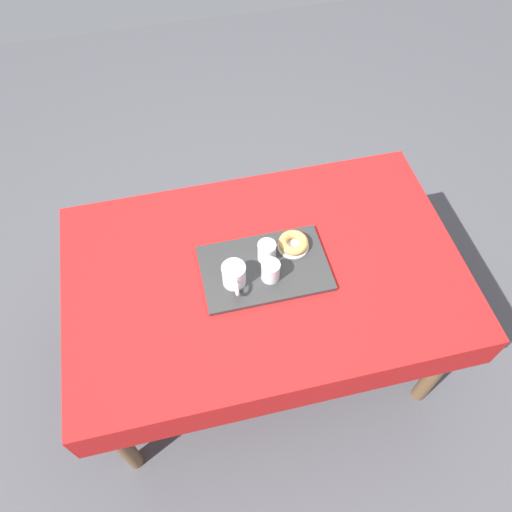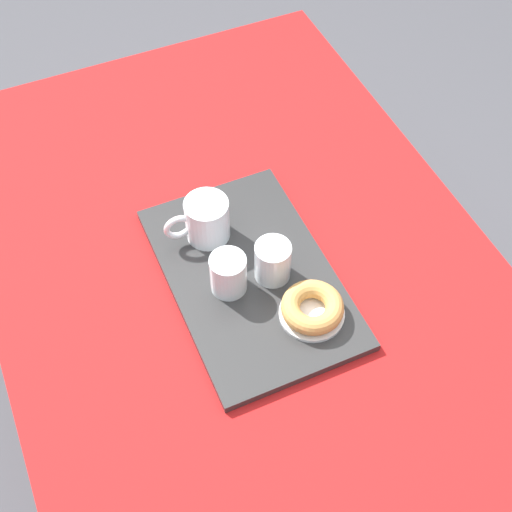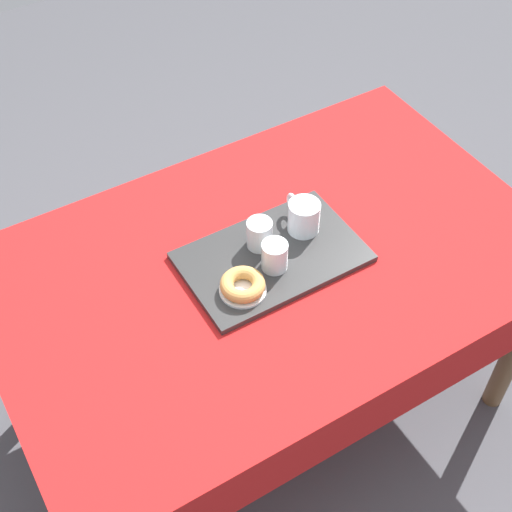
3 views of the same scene
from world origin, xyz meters
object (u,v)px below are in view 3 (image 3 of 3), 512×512
dining_table (271,279)px  serving_tray (273,255)px  water_glass_far (259,235)px  water_glass_near (275,257)px  sugar_donut_left (243,284)px  donut_plate_left (243,290)px  tea_mug_left (303,217)px

dining_table → serving_tray: (-0.00, -0.00, 0.09)m
dining_table → water_glass_far: (0.01, -0.05, 0.14)m
water_glass_near → sugar_donut_left: 0.12m
donut_plate_left → sugar_donut_left: size_ratio=1.05×
dining_table → water_glass_far: 0.14m
water_glass_far → water_glass_near: bearing=85.3°
serving_tray → donut_plate_left: 0.15m
dining_table → sugar_donut_left: bearing=27.3°
tea_mug_left → water_glass_near: tea_mug_left is taller
sugar_donut_left → water_glass_far: bearing=-136.0°
serving_tray → water_glass_far: size_ratio=5.76×
tea_mug_left → sugar_donut_left: bearing=22.8°
dining_table → sugar_donut_left: sugar_donut_left is taller
dining_table → water_glass_near: water_glass_near is taller
serving_tray → sugar_donut_left: 0.15m
serving_tray → sugar_donut_left: size_ratio=4.12×
water_glass_far → sugar_donut_left: 0.16m
serving_tray → water_glass_far: 0.06m
tea_mug_left → water_glass_near: 0.16m
dining_table → water_glass_far: water_glass_far is taller
donut_plate_left → sugar_donut_left: 0.02m
donut_plate_left → water_glass_near: bearing=-165.9°
dining_table → donut_plate_left: size_ratio=12.40×
donut_plate_left → sugar_donut_left: sugar_donut_left is taller
dining_table → donut_plate_left: (0.13, 0.07, 0.10)m
water_glass_near → water_glass_far: bearing=-94.7°
tea_mug_left → sugar_donut_left: size_ratio=1.14×
water_glass_far → sugar_donut_left: bearing=44.0°
tea_mug_left → water_glass_far: (0.13, -0.01, -0.01)m
serving_tray → water_glass_near: size_ratio=5.76×
tea_mug_left → donut_plate_left: tea_mug_left is taller
dining_table → water_glass_near: size_ratio=18.23×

